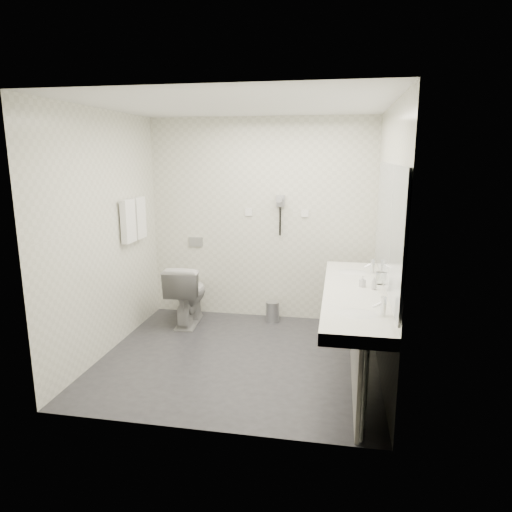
# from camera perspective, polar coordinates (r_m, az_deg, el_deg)

# --- Properties ---
(floor) EXTENTS (2.80, 2.80, 0.00)m
(floor) POSITION_cam_1_polar(r_m,az_deg,el_deg) (4.85, -2.11, -12.51)
(floor) COLOR #2D2D33
(floor) RESTS_ON ground
(ceiling) EXTENTS (2.80, 2.80, 0.00)m
(ceiling) POSITION_cam_1_polar(r_m,az_deg,el_deg) (4.42, -2.38, 18.32)
(ceiling) COLOR white
(ceiling) RESTS_ON wall_back
(wall_back) EXTENTS (2.80, 0.00, 2.80)m
(wall_back) POSITION_cam_1_polar(r_m,az_deg,el_deg) (5.73, 0.59, 4.47)
(wall_back) COLOR silver
(wall_back) RESTS_ON floor
(wall_front) EXTENTS (2.80, 0.00, 2.80)m
(wall_front) POSITION_cam_1_polar(r_m,az_deg,el_deg) (3.24, -7.23, -1.92)
(wall_front) COLOR silver
(wall_front) RESTS_ON floor
(wall_left) EXTENTS (0.00, 2.60, 2.60)m
(wall_left) POSITION_cam_1_polar(r_m,az_deg,el_deg) (4.96, -18.24, 2.58)
(wall_left) COLOR silver
(wall_left) RESTS_ON floor
(wall_right) EXTENTS (0.00, 2.60, 2.60)m
(wall_right) POSITION_cam_1_polar(r_m,az_deg,el_deg) (4.39, 15.91, 1.50)
(wall_right) COLOR silver
(wall_right) RESTS_ON floor
(vanity_counter) EXTENTS (0.55, 2.20, 0.10)m
(vanity_counter) POSITION_cam_1_polar(r_m,az_deg,el_deg) (4.28, 12.12, -4.78)
(vanity_counter) COLOR white
(vanity_counter) RESTS_ON floor
(vanity_panel) EXTENTS (0.03, 2.15, 0.75)m
(vanity_panel) POSITION_cam_1_polar(r_m,az_deg,el_deg) (4.43, 12.20, -10.05)
(vanity_panel) COLOR gray
(vanity_panel) RESTS_ON floor
(vanity_post_near) EXTENTS (0.06, 0.06, 0.75)m
(vanity_post_near) POSITION_cam_1_polar(r_m,az_deg,el_deg) (3.49, 13.20, -16.58)
(vanity_post_near) COLOR silver
(vanity_post_near) RESTS_ON floor
(vanity_post_far) EXTENTS (0.06, 0.06, 0.75)m
(vanity_post_far) POSITION_cam_1_polar(r_m,az_deg,el_deg) (5.40, 12.22, -5.86)
(vanity_post_far) COLOR silver
(vanity_post_far) RESTS_ON floor
(mirror) EXTENTS (0.02, 2.20, 1.05)m
(mirror) POSITION_cam_1_polar(r_m,az_deg,el_deg) (4.16, 16.12, 3.69)
(mirror) COLOR #B2BCC6
(mirror) RESTS_ON wall_right
(basin_near) EXTENTS (0.40, 0.31, 0.05)m
(basin_near) POSITION_cam_1_polar(r_m,az_deg,el_deg) (3.65, 12.42, -7.25)
(basin_near) COLOR white
(basin_near) RESTS_ON vanity_counter
(basin_far) EXTENTS (0.40, 0.31, 0.05)m
(basin_far) POSITION_cam_1_polar(r_m,az_deg,el_deg) (4.90, 11.95, -2.15)
(basin_far) COLOR white
(basin_far) RESTS_ON vanity_counter
(faucet_near) EXTENTS (0.04, 0.04, 0.15)m
(faucet_near) POSITION_cam_1_polar(r_m,az_deg,el_deg) (3.64, 15.57, -6.01)
(faucet_near) COLOR silver
(faucet_near) RESTS_ON vanity_counter
(faucet_far) EXTENTS (0.04, 0.04, 0.15)m
(faucet_far) POSITION_cam_1_polar(r_m,az_deg,el_deg) (4.89, 14.28, -1.21)
(faucet_far) COLOR silver
(faucet_far) RESTS_ON vanity_counter
(soap_bottle_a) EXTENTS (0.07, 0.07, 0.10)m
(soap_bottle_a) POSITION_cam_1_polar(r_m,az_deg,el_deg) (4.37, 13.12, -3.09)
(soap_bottle_a) COLOR beige
(soap_bottle_a) RESTS_ON vanity_counter
(soap_bottle_c) EXTENTS (0.06, 0.06, 0.13)m
(soap_bottle_c) POSITION_cam_1_polar(r_m,az_deg,el_deg) (4.30, 14.50, -3.24)
(soap_bottle_c) COLOR beige
(soap_bottle_c) RESTS_ON vanity_counter
(glass_left) EXTENTS (0.07, 0.07, 0.12)m
(glass_left) POSITION_cam_1_polar(r_m,az_deg,el_deg) (4.49, 15.08, -2.68)
(glass_left) COLOR silver
(glass_left) RESTS_ON vanity_counter
(toilet) EXTENTS (0.47, 0.77, 0.76)m
(toilet) POSITION_cam_1_polar(r_m,az_deg,el_deg) (5.71, -8.54, -4.66)
(toilet) COLOR white
(toilet) RESTS_ON floor
(flush_plate) EXTENTS (0.18, 0.02, 0.12)m
(flush_plate) POSITION_cam_1_polar(r_m,az_deg,el_deg) (5.97, -7.51, 1.76)
(flush_plate) COLOR #B2B5BA
(flush_plate) RESTS_ON wall_back
(pedal_bin) EXTENTS (0.21, 0.21, 0.24)m
(pedal_bin) POSITION_cam_1_polar(r_m,az_deg,el_deg) (5.79, 2.09, -7.00)
(pedal_bin) COLOR #B2B5BA
(pedal_bin) RESTS_ON floor
(bin_lid) EXTENTS (0.17, 0.17, 0.02)m
(bin_lid) POSITION_cam_1_polar(r_m,az_deg,el_deg) (5.74, 2.10, -5.80)
(bin_lid) COLOR #B2B5BA
(bin_lid) RESTS_ON pedal_bin
(towel_rail) EXTENTS (0.02, 0.62, 0.02)m
(towel_rail) POSITION_cam_1_polar(r_m,az_deg,el_deg) (5.39, -15.21, 6.74)
(towel_rail) COLOR silver
(towel_rail) RESTS_ON wall_left
(towel_near) EXTENTS (0.07, 0.24, 0.48)m
(towel_near) POSITION_cam_1_polar(r_m,az_deg,el_deg) (5.28, -15.62, 4.20)
(towel_near) COLOR white
(towel_near) RESTS_ON towel_rail
(towel_far) EXTENTS (0.07, 0.24, 0.48)m
(towel_far) POSITION_cam_1_polar(r_m,az_deg,el_deg) (5.53, -14.37, 4.63)
(towel_far) COLOR white
(towel_far) RESTS_ON towel_rail
(dryer_cradle) EXTENTS (0.10, 0.04, 0.14)m
(dryer_cradle) POSITION_cam_1_polar(r_m,az_deg,el_deg) (5.63, 3.07, 6.88)
(dryer_cradle) COLOR #9B9CA0
(dryer_cradle) RESTS_ON wall_back
(dryer_barrel) EXTENTS (0.08, 0.14, 0.08)m
(dryer_barrel) POSITION_cam_1_polar(r_m,az_deg,el_deg) (5.56, 2.98, 7.11)
(dryer_barrel) COLOR #9B9CA0
(dryer_barrel) RESTS_ON dryer_cradle
(dryer_cord) EXTENTS (0.02, 0.02, 0.35)m
(dryer_cord) POSITION_cam_1_polar(r_m,az_deg,el_deg) (5.65, 3.02, 4.34)
(dryer_cord) COLOR black
(dryer_cord) RESTS_ON dryer_cradle
(switch_plate_a) EXTENTS (0.09, 0.02, 0.09)m
(switch_plate_a) POSITION_cam_1_polar(r_m,az_deg,el_deg) (5.73, -0.91, 5.48)
(switch_plate_a) COLOR white
(switch_plate_a) RESTS_ON wall_back
(switch_plate_b) EXTENTS (0.09, 0.02, 0.09)m
(switch_plate_b) POSITION_cam_1_polar(r_m,az_deg,el_deg) (5.64, 6.11, 5.29)
(switch_plate_b) COLOR white
(switch_plate_b) RESTS_ON wall_back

